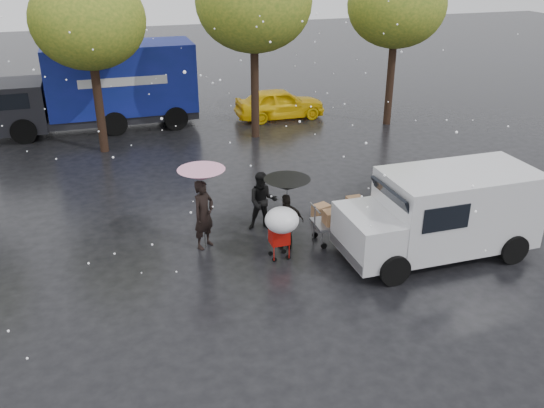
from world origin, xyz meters
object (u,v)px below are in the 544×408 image
object	(u,v)px
person_pink	(204,215)
yellow_taxi	(280,103)
white_van	(443,212)
shopping_cart	(281,223)
vendor_cart	(344,215)
blue_truck	(102,87)
person_black	(287,222)

from	to	relation	value
person_pink	yellow_taxi	distance (m)	12.18
person_pink	white_van	distance (m)	6.05
shopping_cart	white_van	size ratio (longest dim) A/B	0.30
vendor_cart	yellow_taxi	size ratio (longest dim) A/B	0.38
shopping_cart	blue_truck	xyz separation A→B (m)	(-3.62, 12.93, 0.69)
person_pink	yellow_taxi	xyz separation A→B (m)	(5.62, 10.80, -0.25)
shopping_cart	blue_truck	size ratio (longest dim) A/B	0.18
yellow_taxi	person_pink	bearing A→B (deg)	152.71
person_pink	vendor_cart	size ratio (longest dim) A/B	1.22
white_van	vendor_cart	bearing A→B (deg)	145.22
white_van	blue_truck	xyz separation A→B (m)	(-7.60, 13.78, 0.60)
shopping_cart	person_pink	bearing A→B (deg)	142.08
person_pink	yellow_taxi	world-z (taller)	person_pink
shopping_cart	yellow_taxi	xyz separation A→B (m)	(3.95, 12.11, -0.38)
person_black	blue_truck	distance (m)	13.01
person_black	person_pink	bearing A→B (deg)	-14.40
person_pink	blue_truck	bearing A→B (deg)	62.18
vendor_cart	person_black	bearing A→B (deg)	179.69
white_van	yellow_taxi	bearing A→B (deg)	90.13
shopping_cart	yellow_taxi	distance (m)	12.74
person_pink	blue_truck	world-z (taller)	blue_truck
vendor_cart	white_van	bearing A→B (deg)	-34.78
person_black	white_van	world-z (taller)	white_van
person_pink	vendor_cart	bearing A→B (deg)	-48.91
vendor_cart	white_van	xyz separation A→B (m)	(2.03, -1.41, 0.43)
shopping_cart	white_van	xyz separation A→B (m)	(3.98, -0.85, 0.10)
yellow_taxi	shopping_cart	bearing A→B (deg)	162.14
white_van	blue_truck	distance (m)	15.75
white_van	yellow_taxi	distance (m)	12.97
person_pink	person_black	size ratio (longest dim) A/B	1.22
vendor_cart	yellow_taxi	world-z (taller)	yellow_taxi
white_van	shopping_cart	bearing A→B (deg)	167.94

